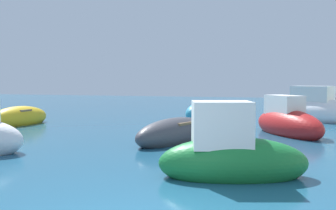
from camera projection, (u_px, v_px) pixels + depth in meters
The scene contains 6 objects.
moored_boat_0 at pixel (231, 156), 7.26m from camera, with size 3.29×2.01×1.81m.
moored_boat_2 at pixel (19, 118), 15.97m from camera, with size 1.61×3.31×1.09m.
moored_boat_3 at pixel (288, 123), 13.19m from camera, with size 3.07×3.76×1.71m.
moored_boat_6 at pixel (317, 110), 17.48m from camera, with size 4.41×3.46×2.06m.
moored_boat_7 at pixel (207, 112), 18.49m from camera, with size 2.54×3.68×1.26m.
moored_boat_8 at pixel (175, 133), 11.50m from camera, with size 2.43×3.68×1.02m.
Camera 1 is at (1.51, -3.84, 1.98)m, focal length 37.91 mm.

